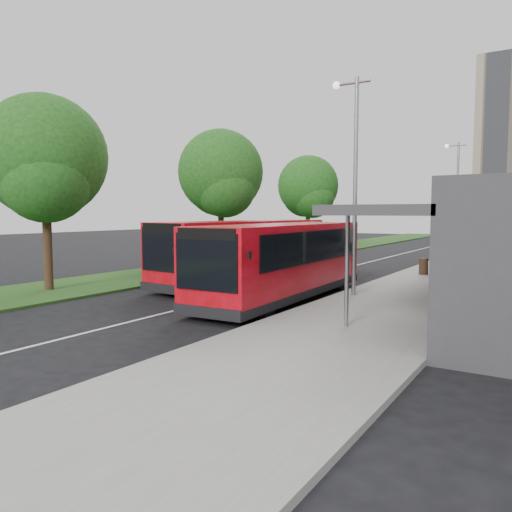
{
  "coord_description": "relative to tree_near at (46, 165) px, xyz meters",
  "views": [
    {
      "loc": [
        10.9,
        -15.68,
        3.25
      ],
      "look_at": [
        0.34,
        1.26,
        1.5
      ],
      "focal_mm": 35.0,
      "sensor_mm": 36.0,
      "label": 1
    }
  ],
  "objects": [
    {
      "name": "ground",
      "position": [
        7.01,
        2.95,
        -5.14
      ],
      "size": [
        120.0,
        120.0,
        0.0
      ],
      "primitive_type": "plane",
      "color": "black",
      "rests_on": "ground"
    },
    {
      "name": "pavement",
      "position": [
        13.01,
        22.95,
        -5.06
      ],
      "size": [
        5.0,
        80.0,
        0.15
      ],
      "primitive_type": "cube",
      "color": "gray",
      "rests_on": "ground"
    },
    {
      "name": "grass_verge",
      "position": [
        0.01,
        22.95,
        -5.09
      ],
      "size": [
        5.0,
        80.0,
        0.1
      ],
      "primitive_type": "cube",
      "color": "#224717",
      "rests_on": "ground"
    },
    {
      "name": "lane_centre_line",
      "position": [
        7.01,
        17.95,
        -5.13
      ],
      "size": [
        0.12,
        70.0,
        0.01
      ],
      "primitive_type": "cube",
      "color": "silver",
      "rests_on": "ground"
    },
    {
      "name": "kerb_dashes",
      "position": [
        10.31,
        21.95,
        -5.13
      ],
      "size": [
        0.12,
        56.0,
        0.01
      ],
      "color": "silver",
      "rests_on": "ground"
    },
    {
      "name": "tree_near",
      "position": [
        0.0,
        0.0,
        0.0
      ],
      "size": [
        4.95,
        4.95,
        7.96
      ],
      "color": "#382016",
      "rests_on": "ground"
    },
    {
      "name": "tree_mid",
      "position": [
        -0.0,
        12.0,
        0.19
      ],
      "size": [
        5.13,
        5.13,
        8.24
      ],
      "color": "#382016",
      "rests_on": "ground"
    },
    {
      "name": "tree_far",
      "position": [
        0.0,
        24.0,
        -0.08
      ],
      "size": [
        4.88,
        4.88,
        7.84
      ],
      "color": "#382016",
      "rests_on": "ground"
    },
    {
      "name": "lamp_post_near",
      "position": [
        11.13,
        4.95,
        -0.42
      ],
      "size": [
        1.44,
        0.28,
        8.0
      ],
      "color": "gray",
      "rests_on": "pavement"
    },
    {
      "name": "lamp_post_far",
      "position": [
        11.13,
        24.95,
        -0.42
      ],
      "size": [
        1.44,
        0.28,
        8.0
      ],
      "color": "gray",
      "rests_on": "pavement"
    },
    {
      "name": "bus_main",
      "position": [
        9.04,
        3.46,
        -3.69
      ],
      "size": [
        2.93,
        10.07,
        2.82
      ],
      "rotation": [
        0.0,
        0.0,
        0.04
      ],
      "color": "red",
      "rests_on": "ground"
    },
    {
      "name": "bus_second",
      "position": [
        5.49,
        6.21,
        -3.67
      ],
      "size": [
        3.44,
        10.3,
        2.86
      ],
      "rotation": [
        0.0,
        0.0,
        -0.09
      ],
      "color": "red",
      "rests_on": "ground"
    },
    {
      "name": "litter_bin",
      "position": [
        11.92,
        12.72,
        -4.58
      ],
      "size": [
        0.48,
        0.48,
        0.81
      ],
      "primitive_type": "cylinder",
      "rotation": [
        0.0,
        0.0,
        -0.06
      ],
      "color": "#342115",
      "rests_on": "pavement"
    },
    {
      "name": "bollard",
      "position": [
        12.18,
        22.34,
        -4.48
      ],
      "size": [
        0.19,
        0.19,
        1.02
      ],
      "primitive_type": "cylinder",
      "rotation": [
        0.0,
        0.0,
        -0.15
      ],
      "color": "orange",
      "rests_on": "pavement"
    },
    {
      "name": "car_near",
      "position": [
        8.65,
        40.99,
        -4.61
      ],
      "size": [
        1.57,
        3.21,
        1.05
      ],
      "primitive_type": "imported",
      "rotation": [
        0.0,
        0.0,
        0.11
      ],
      "color": "#550C0F",
      "rests_on": "ground"
    },
    {
      "name": "car_far",
      "position": [
        5.63,
        47.26,
        -4.5
      ],
      "size": [
        1.42,
        3.89,
        1.27
      ],
      "primitive_type": "imported",
      "rotation": [
        0.0,
        0.0,
        -0.02
      ],
      "color": "navy",
      "rests_on": "ground"
    }
  ]
}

